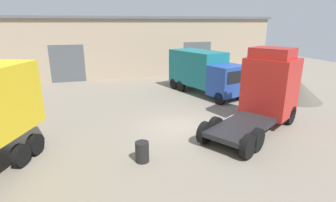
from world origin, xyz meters
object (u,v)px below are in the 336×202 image
tractor_unit_red (266,90)px  oil_drum (142,152)px  gravel_pile (298,91)px  box_truck_blue (204,71)px

tractor_unit_red → oil_drum: size_ratio=7.80×
gravel_pile → box_truck_blue: bearing=147.2°
oil_drum → box_truck_blue: bearing=54.3°
gravel_pile → oil_drum: 14.09m
box_truck_blue → oil_drum: bearing=-54.3°
box_truck_blue → gravel_pile: size_ratio=2.08×
tractor_unit_red → box_truck_blue: bearing=62.4°
tractor_unit_red → box_truck_blue: size_ratio=0.97×
box_truck_blue → oil_drum: box_truck_blue is taller
tractor_unit_red → oil_drum: 7.94m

